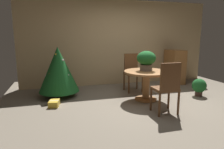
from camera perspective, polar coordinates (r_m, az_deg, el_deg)
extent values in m
plane|color=#756B5B|center=(4.64, 10.33, -8.35)|extent=(6.60, 6.60, 0.00)
cube|color=tan|center=(6.43, 1.95, 8.92)|extent=(6.00, 0.10, 2.60)
cylinder|color=#9E6B3D|center=(4.96, 9.48, -6.83)|extent=(0.52, 0.52, 0.04)
cylinder|color=#9E6B3D|center=(4.87, 9.60, -3.16)|extent=(0.17, 0.17, 0.61)
cylinder|color=#9E6B3D|center=(4.80, 9.72, 0.68)|extent=(1.05, 1.05, 0.05)
cylinder|color=#665B51|center=(4.86, 9.59, 1.94)|extent=(0.29, 0.29, 0.14)
ellipsoid|color=#195623|center=(4.83, 9.67, 4.61)|extent=(0.45, 0.45, 0.33)
sphere|color=#EAD14C|center=(4.76, 8.18, 4.77)|extent=(0.09, 0.09, 0.09)
sphere|color=#EAD14C|center=(4.78, 11.29, 5.03)|extent=(0.07, 0.07, 0.07)
sphere|color=#EAD14C|center=(4.91, 10.68, 5.45)|extent=(0.05, 0.05, 0.05)
sphere|color=#EAD14C|center=(4.74, 7.96, 4.88)|extent=(0.07, 0.07, 0.07)
cylinder|color=brown|center=(4.24, 10.94, -6.96)|extent=(0.04, 0.04, 0.46)
cylinder|color=brown|center=(4.43, 15.70, -6.37)|extent=(0.04, 0.04, 0.46)
cylinder|color=brown|center=(3.95, 13.26, -8.40)|extent=(0.04, 0.04, 0.46)
cylinder|color=brown|center=(4.15, 18.24, -7.68)|extent=(0.04, 0.04, 0.46)
cube|color=brown|center=(4.12, 14.72, -3.95)|extent=(0.45, 0.39, 0.05)
cube|color=brown|center=(3.91, 16.19, -0.56)|extent=(0.41, 0.05, 0.51)
cylinder|color=brown|center=(5.53, 8.60, -2.65)|extent=(0.04, 0.04, 0.47)
cylinder|color=brown|center=(5.38, 4.78, -2.94)|extent=(0.04, 0.04, 0.47)
cylinder|color=brown|center=(5.87, 7.06, -1.83)|extent=(0.04, 0.04, 0.47)
cylinder|color=brown|center=(5.73, 3.43, -2.08)|extent=(0.04, 0.04, 0.47)
cube|color=brown|center=(5.57, 6.02, 0.23)|extent=(0.44, 0.42, 0.05)
cube|color=brown|center=(5.70, 5.37, 3.36)|extent=(0.39, 0.05, 0.52)
cylinder|color=brown|center=(5.32, -14.56, -5.27)|extent=(0.10, 0.10, 0.14)
cone|color=#195623|center=(5.19, -14.89, 1.42)|extent=(0.99, 0.99, 1.12)
sphere|color=silver|center=(5.20, -18.09, -0.36)|extent=(0.06, 0.06, 0.06)
sphere|color=gold|center=(5.21, -16.10, 4.34)|extent=(0.05, 0.05, 0.05)
sphere|color=gold|center=(5.08, -15.55, 5.50)|extent=(0.05, 0.05, 0.05)
sphere|color=silver|center=(5.07, -13.70, 3.98)|extent=(0.06, 0.06, 0.06)
sphere|color=silver|center=(5.04, -12.37, -0.17)|extent=(0.07, 0.07, 0.07)
sphere|color=red|center=(5.05, -17.14, 0.16)|extent=(0.06, 0.06, 0.06)
cube|color=gold|center=(4.62, -16.02, -7.84)|extent=(0.26, 0.33, 0.13)
cube|color=silver|center=(4.62, -16.02, -7.84)|extent=(0.21, 0.07, 0.13)
cube|color=brown|center=(6.80, 17.27, 2.11)|extent=(0.44, 0.63, 1.08)
sphere|color=#B29338|center=(6.67, 15.62, 2.50)|extent=(0.04, 0.04, 0.04)
cylinder|color=#4C382D|center=(5.64, 23.24, -4.94)|extent=(0.18, 0.18, 0.13)
sphere|color=#195623|center=(5.59, 23.40, -2.90)|extent=(0.36, 0.36, 0.36)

